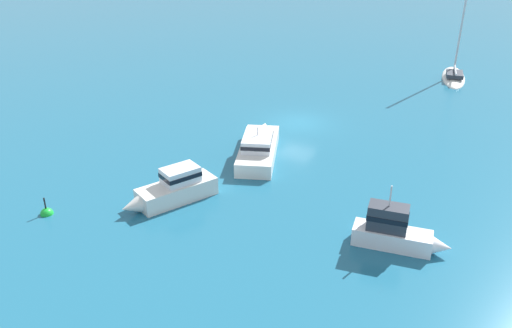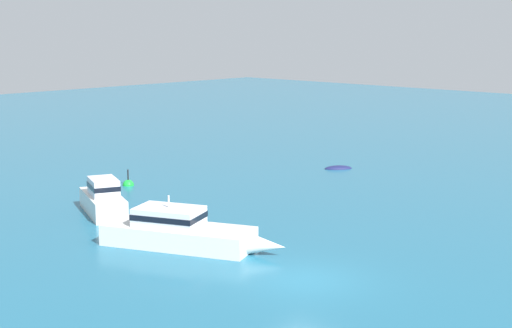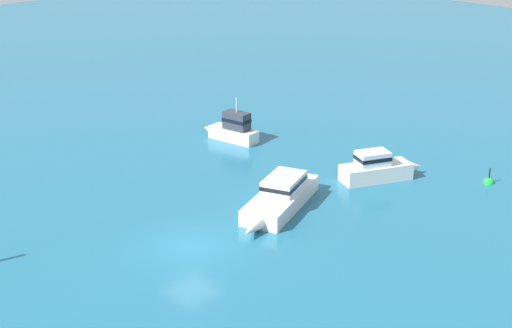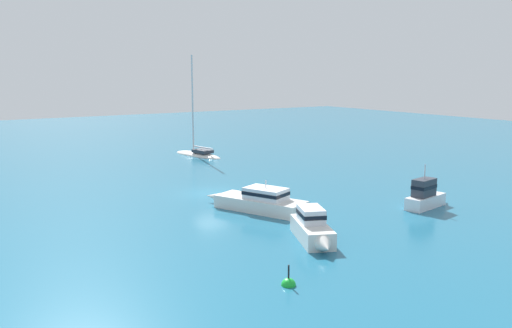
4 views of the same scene
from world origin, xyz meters
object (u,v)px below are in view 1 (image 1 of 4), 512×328
launch (173,189)px  yacht (454,76)px  cabin_cruiser (259,146)px  channel_buoy (47,214)px  motor_cruiser (395,231)px

launch → yacht: 32.90m
cabin_cruiser → channel_buoy: cabin_cruiser is taller
launch → channel_buoy: (4.37, -4.91, -0.73)m
yacht → motor_cruiser: 30.23m
yacht → motor_cruiser: bearing=173.2°
yacht → channel_buoy: bearing=147.2°
motor_cruiser → channel_buoy: size_ratio=3.54×
launch → yacht: size_ratio=0.46×
motor_cruiser → cabin_cruiser: (-5.70, -10.42, -0.16)m
yacht → cabin_cruiser: yacht is taller
motor_cruiser → cabin_cruiser: 11.88m
motor_cruiser → channel_buoy: motor_cruiser is taller
motor_cruiser → launch: bearing=177.6°
yacht → cabin_cruiser: size_ratio=1.48×
channel_buoy → cabin_cruiser: bearing=152.7°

